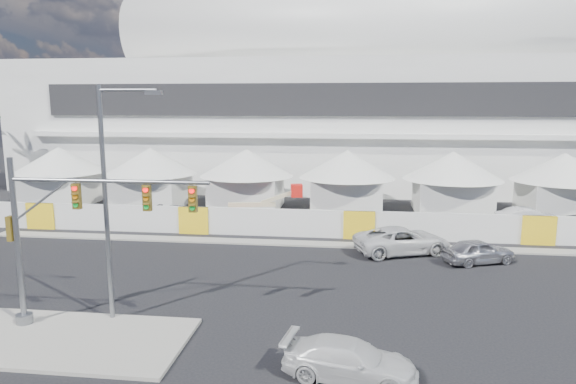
# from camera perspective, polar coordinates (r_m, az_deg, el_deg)

# --- Properties ---
(ground) EXTENTS (160.00, 160.00, 0.00)m
(ground) POSITION_cam_1_polar(r_m,az_deg,el_deg) (23.70, -6.84, -13.76)
(ground) COLOR black
(ground) RESTS_ON ground
(median_island) EXTENTS (10.00, 5.00, 0.15)m
(median_island) POSITION_cam_1_polar(r_m,az_deg,el_deg) (23.32, -23.71, -14.77)
(median_island) COLOR gray
(median_island) RESTS_ON ground
(stadium) EXTENTS (80.00, 24.80, 21.98)m
(stadium) POSITION_cam_1_polar(r_m,az_deg,el_deg) (62.64, 10.31, 9.68)
(stadium) COLOR silver
(stadium) RESTS_ON ground
(tent_row) EXTENTS (53.40, 8.40, 5.40)m
(tent_row) POSITION_cam_1_polar(r_m,az_deg,el_deg) (45.75, 0.92, 1.91)
(tent_row) COLOR silver
(tent_row) RESTS_ON ground
(hoarding_fence) EXTENTS (70.00, 0.25, 2.00)m
(hoarding_fence) POSITION_cam_1_polar(r_m,az_deg,el_deg) (36.55, 7.90, -3.64)
(hoarding_fence) COLOR silver
(hoarding_fence) RESTS_ON ground
(sedan_silver) EXTENTS (3.21, 4.66, 1.47)m
(sedan_silver) POSITION_cam_1_polar(r_m,az_deg,el_deg) (32.87, 20.40, -6.19)
(sedan_silver) COLOR #A5A5AA
(sedan_silver) RESTS_ON ground
(pickup_curb) EXTENTS (4.71, 6.68, 1.69)m
(pickup_curb) POSITION_cam_1_polar(r_m,az_deg,el_deg) (33.59, 12.58, -5.26)
(pickup_curb) COLOR silver
(pickup_curb) RESTS_ON ground
(pickup_near) EXTENTS (2.71, 4.97, 1.37)m
(pickup_near) POSITION_cam_1_polar(r_m,az_deg,el_deg) (18.82, 6.88, -18.06)
(pickup_near) COLOR silver
(pickup_near) RESTS_ON ground
(lot_car_a) EXTENTS (1.96, 4.91, 1.59)m
(lot_car_a) POSITION_cam_1_polar(r_m,az_deg,el_deg) (43.32, 25.25, -2.66)
(lot_car_a) COLOR silver
(lot_car_a) RESTS_ON ground
(lot_car_c) EXTENTS (2.13, 4.48, 1.26)m
(lot_car_c) POSITION_cam_1_polar(r_m,az_deg,el_deg) (42.41, -11.85, -2.39)
(lot_car_c) COLOR #BABBC0
(lot_car_c) RESTS_ON ground
(traffic_mast) EXTENTS (8.68, 0.69, 7.14)m
(traffic_mast) POSITION_cam_1_polar(r_m,az_deg,el_deg) (23.21, -24.15, -4.43)
(traffic_mast) COLOR slate
(traffic_mast) RESTS_ON median_island
(streetlight_median) EXTENTS (2.79, 0.28, 10.07)m
(streetlight_median) POSITION_cam_1_polar(r_m,az_deg,el_deg) (22.90, -19.11, 0.42)
(streetlight_median) COLOR gray
(streetlight_median) RESTS_ON median_island
(boom_lift) EXTENTS (6.84, 2.14, 3.40)m
(boom_lift) POSITION_cam_1_polar(r_m,az_deg,el_deg) (39.01, -4.75, -2.85)
(boom_lift) COLOR red
(boom_lift) RESTS_ON ground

